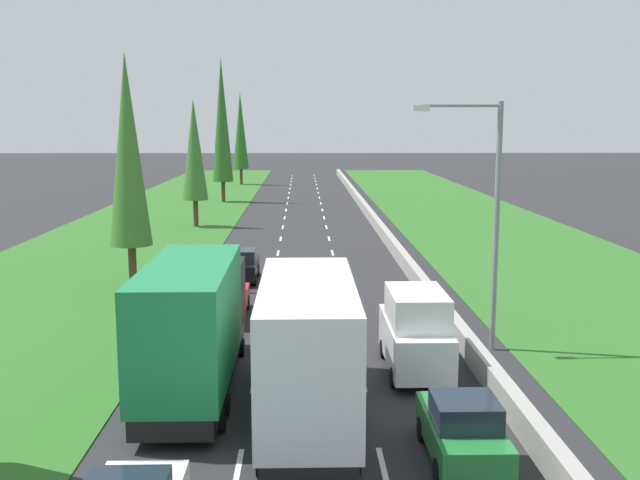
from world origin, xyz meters
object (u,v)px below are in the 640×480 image
object	(u,v)px
black_hatchback_left_lane	(241,265)
poplar_tree_fourth	(222,121)
green_box_truck_left_lane	(194,323)
orange_sedan_centre_lane	(301,307)
poplar_tree_third	(194,150)
poplar_tree_second	(128,151)
street_light_mast	(487,208)
red_sedan_left_lane	(225,299)
poplar_tree_fifth	(240,131)
white_box_truck_centre_lane	(307,347)
white_van_right_lane	(415,332)
green_hatchback_right_lane	(463,430)

from	to	relation	value
black_hatchback_left_lane	poplar_tree_fourth	bearing A→B (deg)	97.30
green_box_truck_left_lane	poplar_tree_fourth	size ratio (longest dim) A/B	0.63
orange_sedan_centre_lane	poplar_tree_third	distance (m)	31.48
poplar_tree_second	street_light_mast	xyz separation A→B (m)	(15.18, -10.75, -1.67)
red_sedan_left_lane	poplar_tree_fifth	distance (m)	70.67
white_box_truck_centre_lane	black_hatchback_left_lane	size ratio (longest dim) A/B	2.41
red_sedan_left_lane	poplar_tree_second	distance (m)	10.03
white_van_right_lane	poplar_tree_second	distance (m)	18.86
white_van_right_lane	green_hatchback_right_lane	bearing A→B (deg)	-88.75
poplar_tree_second	poplar_tree_third	distance (m)	22.48
white_van_right_lane	poplar_tree_fourth	distance (m)	56.54
black_hatchback_left_lane	poplar_tree_third	size ratio (longest dim) A/B	0.38
green_hatchback_right_lane	green_box_truck_left_lane	size ratio (longest dim) A/B	0.41
red_sedan_left_lane	poplar_tree_third	xyz separation A→B (m)	(-5.26, 28.43, 5.33)
white_van_right_lane	street_light_mast	distance (m)	5.37
red_sedan_left_lane	black_hatchback_left_lane	bearing A→B (deg)	89.47
white_box_truck_centre_lane	red_sedan_left_lane	bearing A→B (deg)	106.70
poplar_tree_fourth	white_box_truck_centre_lane	bearing A→B (deg)	-81.81
white_box_truck_centre_lane	white_van_right_lane	bearing A→B (deg)	49.18
green_box_truck_left_lane	street_light_mast	bearing A→B (deg)	22.06
green_hatchback_right_lane	black_hatchback_left_lane	size ratio (longest dim) A/B	1.00
poplar_tree_second	poplar_tree_fifth	world-z (taller)	poplar_tree_fifth
street_light_mast	red_sedan_left_lane	bearing A→B (deg)	154.22
white_van_right_lane	poplar_tree_third	world-z (taller)	poplar_tree_third
white_box_truck_centre_lane	green_hatchback_right_lane	bearing A→B (deg)	-33.60
green_hatchback_right_lane	green_box_truck_left_lane	bearing A→B (deg)	144.79
red_sedan_left_lane	white_box_truck_centre_lane	world-z (taller)	white_box_truck_centre_lane
red_sedan_left_lane	green_box_truck_left_lane	bearing A→B (deg)	-90.20
white_van_right_lane	poplar_tree_second	bearing A→B (deg)	133.05
orange_sedan_centre_lane	poplar_tree_fifth	xyz separation A→B (m)	(-8.24, 71.59, 6.45)
poplar_tree_second	red_sedan_left_lane	bearing A→B (deg)	-48.52
green_hatchback_right_lane	poplar_tree_third	xyz separation A→B (m)	(-12.45, 42.34, 5.31)
green_box_truck_left_lane	green_hatchback_right_lane	bearing A→B (deg)	-35.21
poplar_tree_second	white_van_right_lane	bearing A→B (deg)	-46.95
green_hatchback_right_lane	black_hatchback_left_lane	world-z (taller)	same
orange_sedan_centre_lane	white_box_truck_centre_lane	bearing A→B (deg)	-88.93
poplar_tree_fourth	street_light_mast	xyz separation A→B (m)	(14.97, -52.34, -3.32)
red_sedan_left_lane	street_light_mast	xyz separation A→B (m)	(9.91, -4.79, 4.42)
poplar_tree_fifth	orange_sedan_centre_lane	bearing A→B (deg)	-83.44
red_sedan_left_lane	street_light_mast	world-z (taller)	street_light_mast
poplar_tree_third	red_sedan_left_lane	bearing A→B (deg)	-79.51
black_hatchback_left_lane	poplar_tree_fifth	size ratio (longest dim) A/B	0.31
white_van_right_lane	poplar_tree_third	xyz separation A→B (m)	(-12.30, 35.65, 4.75)
green_hatchback_right_lane	orange_sedan_centre_lane	xyz separation A→B (m)	(-3.95, 12.51, -0.02)
green_hatchback_right_lane	black_hatchback_left_lane	distance (m)	22.53
white_box_truck_centre_lane	street_light_mast	world-z (taller)	street_light_mast
white_van_right_lane	orange_sedan_centre_lane	size ratio (longest dim) A/B	1.09
green_hatchback_right_lane	orange_sedan_centre_lane	world-z (taller)	green_hatchback_right_lane
green_hatchback_right_lane	orange_sedan_centre_lane	size ratio (longest dim) A/B	0.87
white_van_right_lane	red_sedan_left_lane	xyz separation A→B (m)	(-7.04, 7.22, -0.59)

